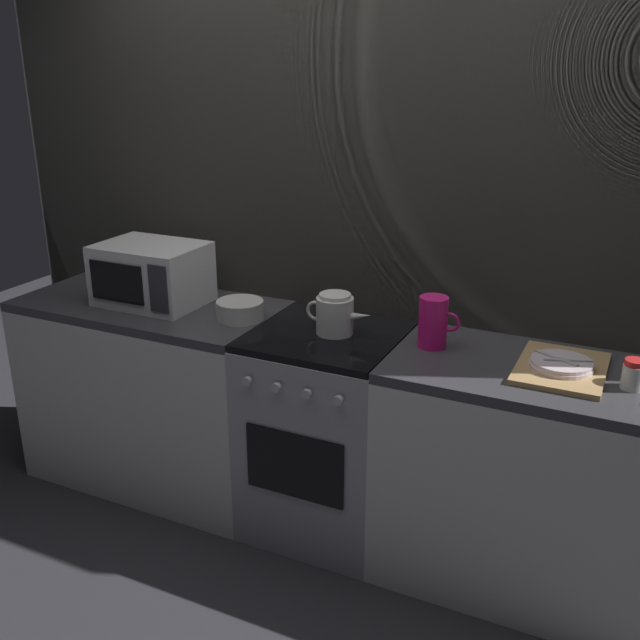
{
  "coord_description": "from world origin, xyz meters",
  "views": [
    {
      "loc": [
        1.15,
        -2.47,
        1.95
      ],
      "look_at": [
        -0.03,
        0.0,
        0.95
      ],
      "focal_mm": 40.62,
      "sensor_mm": 36.0,
      "label": 1
    }
  ],
  "objects_px": {
    "microwave": "(152,274)",
    "dish_pile": "(561,367)",
    "mixing_bowl": "(240,310)",
    "spice_jar": "(634,375)",
    "pitcher": "(433,322)",
    "kettle": "(335,314)",
    "stove_unit": "(327,432)"
  },
  "relations": [
    {
      "from": "kettle",
      "to": "pitcher",
      "type": "relative_size",
      "value": 1.42
    },
    {
      "from": "dish_pile",
      "to": "pitcher",
      "type": "bearing_deg",
      "value": 176.14
    },
    {
      "from": "microwave",
      "to": "mixing_bowl",
      "type": "bearing_deg",
      "value": -2.22
    },
    {
      "from": "pitcher",
      "to": "mixing_bowl",
      "type": "bearing_deg",
      "value": -176.52
    },
    {
      "from": "microwave",
      "to": "kettle",
      "type": "height_order",
      "value": "microwave"
    },
    {
      "from": "stove_unit",
      "to": "spice_jar",
      "type": "bearing_deg",
      "value": -1.51
    },
    {
      "from": "kettle",
      "to": "spice_jar",
      "type": "height_order",
      "value": "kettle"
    },
    {
      "from": "microwave",
      "to": "pitcher",
      "type": "bearing_deg",
      "value": 1.43
    },
    {
      "from": "kettle",
      "to": "mixing_bowl",
      "type": "bearing_deg",
      "value": -177.5
    },
    {
      "from": "mixing_bowl",
      "to": "spice_jar",
      "type": "relative_size",
      "value": 1.9
    },
    {
      "from": "microwave",
      "to": "dish_pile",
      "type": "xyz_separation_m",
      "value": [
        1.78,
        -0.0,
        -0.12
      ]
    },
    {
      "from": "pitcher",
      "to": "spice_jar",
      "type": "xyz_separation_m",
      "value": [
        0.72,
        -0.07,
        -0.05
      ]
    },
    {
      "from": "stove_unit",
      "to": "kettle",
      "type": "xyz_separation_m",
      "value": [
        0.03,
        0.01,
        0.53
      ]
    },
    {
      "from": "stove_unit",
      "to": "spice_jar",
      "type": "relative_size",
      "value": 8.57
    },
    {
      "from": "dish_pile",
      "to": "microwave",
      "type": "bearing_deg",
      "value": 179.99
    },
    {
      "from": "pitcher",
      "to": "spice_jar",
      "type": "distance_m",
      "value": 0.72
    },
    {
      "from": "stove_unit",
      "to": "microwave",
      "type": "distance_m",
      "value": 1.05
    },
    {
      "from": "stove_unit",
      "to": "microwave",
      "type": "xyz_separation_m",
      "value": [
        -0.87,
        0.01,
        0.59
      ]
    },
    {
      "from": "mixing_bowl",
      "to": "spice_jar",
      "type": "bearing_deg",
      "value": -0.85
    },
    {
      "from": "stove_unit",
      "to": "dish_pile",
      "type": "height_order",
      "value": "dish_pile"
    },
    {
      "from": "stove_unit",
      "to": "pitcher",
      "type": "distance_m",
      "value": 0.7
    },
    {
      "from": "stove_unit",
      "to": "microwave",
      "type": "relative_size",
      "value": 1.96
    },
    {
      "from": "stove_unit",
      "to": "kettle",
      "type": "bearing_deg",
      "value": 22.42
    },
    {
      "from": "kettle",
      "to": "mixing_bowl",
      "type": "xyz_separation_m",
      "value": [
        -0.43,
        -0.02,
        -0.04
      ]
    },
    {
      "from": "stove_unit",
      "to": "microwave",
      "type": "height_order",
      "value": "microwave"
    },
    {
      "from": "microwave",
      "to": "dish_pile",
      "type": "bearing_deg",
      "value": -0.01
    },
    {
      "from": "mixing_bowl",
      "to": "dish_pile",
      "type": "xyz_separation_m",
      "value": [
        1.31,
        0.02,
        -0.02
      ]
    },
    {
      "from": "pitcher",
      "to": "spice_jar",
      "type": "relative_size",
      "value": 1.9
    },
    {
      "from": "mixing_bowl",
      "to": "spice_jar",
      "type": "xyz_separation_m",
      "value": [
        1.55,
        -0.02,
        0.01
      ]
    },
    {
      "from": "spice_jar",
      "to": "microwave",
      "type": "bearing_deg",
      "value": 178.84
    },
    {
      "from": "microwave",
      "to": "spice_jar",
      "type": "relative_size",
      "value": 4.38
    },
    {
      "from": "microwave",
      "to": "spice_jar",
      "type": "distance_m",
      "value": 2.02
    }
  ]
}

